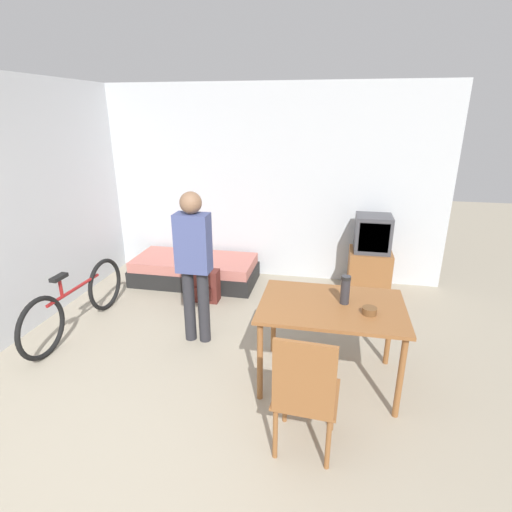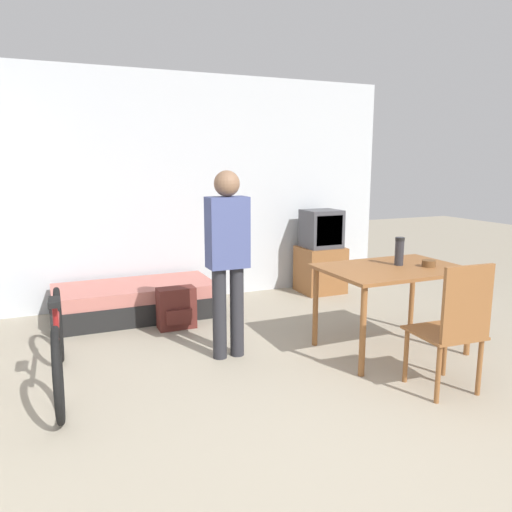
{
  "view_description": "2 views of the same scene",
  "coord_description": "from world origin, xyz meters",
  "px_view_note": "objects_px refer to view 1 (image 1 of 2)",
  "views": [
    {
      "loc": [
        1.12,
        -1.68,
        2.32
      ],
      "look_at": [
        0.38,
        2.03,
        0.95
      ],
      "focal_mm": 28.0,
      "sensor_mm": 36.0,
      "label": 1
    },
    {
      "loc": [
        -1.65,
        -2.0,
        1.68
      ],
      "look_at": [
        0.07,
        1.98,
        0.86
      ],
      "focal_mm": 35.0,
      "sensor_mm": 36.0,
      "label": 2
    }
  ],
  "objects_px": {
    "wooden_chair": "(305,392)",
    "backpack": "(204,286)",
    "tv": "(370,258)",
    "bicycle": "(77,303)",
    "person_standing": "(194,258)",
    "dining_table": "(331,314)",
    "mate_bowl": "(369,311)",
    "daybed": "(195,270)",
    "thermos_flask": "(345,288)"
  },
  "relations": [
    {
      "from": "tv",
      "to": "person_standing",
      "type": "bearing_deg",
      "value": -139.39
    },
    {
      "from": "thermos_flask",
      "to": "person_standing",
      "type": "bearing_deg",
      "value": 165.58
    },
    {
      "from": "bicycle",
      "to": "mate_bowl",
      "type": "xyz_separation_m",
      "value": [
        3.06,
        -0.48,
        0.46
      ]
    },
    {
      "from": "dining_table",
      "to": "backpack",
      "type": "xyz_separation_m",
      "value": [
        -1.61,
        1.35,
        -0.47
      ]
    },
    {
      "from": "wooden_chair",
      "to": "backpack",
      "type": "height_order",
      "value": "wooden_chair"
    },
    {
      "from": "bicycle",
      "to": "daybed",
      "type": "bearing_deg",
      "value": 61.74
    },
    {
      "from": "wooden_chair",
      "to": "backpack",
      "type": "distance_m",
      "value": 2.7
    },
    {
      "from": "daybed",
      "to": "backpack",
      "type": "distance_m",
      "value": 0.64
    },
    {
      "from": "daybed",
      "to": "dining_table",
      "type": "bearing_deg",
      "value": -44.54
    },
    {
      "from": "daybed",
      "to": "person_standing",
      "type": "bearing_deg",
      "value": -69.61
    },
    {
      "from": "daybed",
      "to": "thermos_flask",
      "type": "relative_size",
      "value": 6.89
    },
    {
      "from": "dining_table",
      "to": "bicycle",
      "type": "height_order",
      "value": "dining_table"
    },
    {
      "from": "dining_table",
      "to": "backpack",
      "type": "height_order",
      "value": "dining_table"
    },
    {
      "from": "person_standing",
      "to": "thermos_flask",
      "type": "distance_m",
      "value": 1.54
    },
    {
      "from": "dining_table",
      "to": "person_standing",
      "type": "distance_m",
      "value": 1.47
    },
    {
      "from": "dining_table",
      "to": "bicycle",
      "type": "bearing_deg",
      "value": 172.43
    },
    {
      "from": "mate_bowl",
      "to": "backpack",
      "type": "bearing_deg",
      "value": 142.65
    },
    {
      "from": "dining_table",
      "to": "thermos_flask",
      "type": "bearing_deg",
      "value": 24.67
    },
    {
      "from": "dining_table",
      "to": "wooden_chair",
      "type": "height_order",
      "value": "wooden_chair"
    },
    {
      "from": "bicycle",
      "to": "backpack",
      "type": "xyz_separation_m",
      "value": [
        1.15,
        0.98,
        -0.12
      ]
    },
    {
      "from": "tv",
      "to": "bicycle",
      "type": "distance_m",
      "value": 3.65
    },
    {
      "from": "dining_table",
      "to": "wooden_chair",
      "type": "distance_m",
      "value": 0.92
    },
    {
      "from": "backpack",
      "to": "person_standing",
      "type": "bearing_deg",
      "value": -76.23
    },
    {
      "from": "tv",
      "to": "bicycle",
      "type": "xyz_separation_m",
      "value": [
        -3.24,
        -1.66,
        -0.16
      ]
    },
    {
      "from": "bicycle",
      "to": "backpack",
      "type": "height_order",
      "value": "bicycle"
    },
    {
      "from": "tv",
      "to": "backpack",
      "type": "distance_m",
      "value": 2.22
    },
    {
      "from": "daybed",
      "to": "person_standing",
      "type": "xyz_separation_m",
      "value": [
        0.55,
        -1.47,
        0.75
      ]
    },
    {
      "from": "tv",
      "to": "mate_bowl",
      "type": "relative_size",
      "value": 9.03
    },
    {
      "from": "bicycle",
      "to": "backpack",
      "type": "relative_size",
      "value": 4.06
    },
    {
      "from": "tv",
      "to": "wooden_chair",
      "type": "xyz_separation_m",
      "value": [
        -0.63,
        -2.93,
        0.05
      ]
    },
    {
      "from": "wooden_chair",
      "to": "mate_bowl",
      "type": "bearing_deg",
      "value": 60.13
    },
    {
      "from": "mate_bowl",
      "to": "bicycle",
      "type": "bearing_deg",
      "value": 171.1
    },
    {
      "from": "mate_bowl",
      "to": "thermos_flask",
      "type": "bearing_deg",
      "value": 141.17
    },
    {
      "from": "thermos_flask",
      "to": "daybed",
      "type": "bearing_deg",
      "value": 137.65
    },
    {
      "from": "daybed",
      "to": "person_standing",
      "type": "relative_size",
      "value": 1.08
    },
    {
      "from": "wooden_chair",
      "to": "backpack",
      "type": "xyz_separation_m",
      "value": [
        -1.46,
        2.24,
        -0.33
      ]
    },
    {
      "from": "tv",
      "to": "thermos_flask",
      "type": "bearing_deg",
      "value": -100.81
    },
    {
      "from": "daybed",
      "to": "mate_bowl",
      "type": "distance_m",
      "value": 3.07
    },
    {
      "from": "person_standing",
      "to": "backpack",
      "type": "distance_m",
      "value": 1.19
    },
    {
      "from": "tv",
      "to": "bicycle",
      "type": "relative_size",
      "value": 0.62
    },
    {
      "from": "daybed",
      "to": "backpack",
      "type": "height_order",
      "value": "backpack"
    },
    {
      "from": "daybed",
      "to": "bicycle",
      "type": "bearing_deg",
      "value": -118.26
    },
    {
      "from": "daybed",
      "to": "thermos_flask",
      "type": "bearing_deg",
      "value": -42.35
    },
    {
      "from": "dining_table",
      "to": "bicycle",
      "type": "relative_size",
      "value": 0.72
    },
    {
      "from": "tv",
      "to": "bicycle",
      "type": "bearing_deg",
      "value": -152.82
    },
    {
      "from": "daybed",
      "to": "tv",
      "type": "height_order",
      "value": "tv"
    },
    {
      "from": "wooden_chair",
      "to": "backpack",
      "type": "bearing_deg",
      "value": 123.09
    },
    {
      "from": "person_standing",
      "to": "bicycle",
      "type": "bearing_deg",
      "value": -177.37
    },
    {
      "from": "daybed",
      "to": "mate_bowl",
      "type": "relative_size",
      "value": 14.64
    },
    {
      "from": "person_standing",
      "to": "backpack",
      "type": "xyz_separation_m",
      "value": [
        -0.22,
        0.92,
        -0.72
      ]
    }
  ]
}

